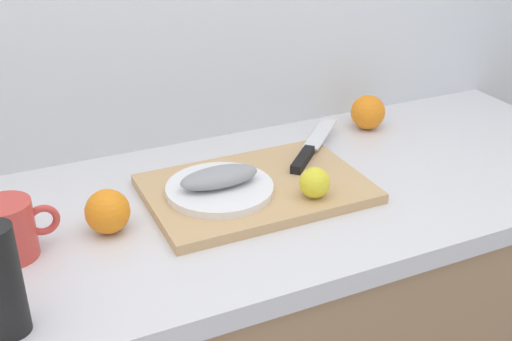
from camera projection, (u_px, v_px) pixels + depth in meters
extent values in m
cube|color=silver|center=(171.00, 224.00, 1.18)|extent=(2.00, 0.60, 0.04)
cube|color=tan|center=(256.00, 189.00, 1.24)|extent=(0.42, 0.29, 0.02)
cylinder|color=white|center=(220.00, 189.00, 1.20)|extent=(0.21, 0.21, 0.01)
ellipsoid|color=gray|center=(219.00, 177.00, 1.19)|extent=(0.15, 0.07, 0.04)
cube|color=silver|center=(320.00, 133.00, 1.44)|extent=(0.15, 0.15, 0.00)
cube|color=black|center=(303.00, 159.00, 1.32)|extent=(0.09, 0.09, 0.02)
sphere|color=yellow|center=(315.00, 183.00, 1.18)|extent=(0.06, 0.06, 0.06)
cylinder|color=#CC3F38|center=(8.00, 230.00, 1.03)|extent=(0.09, 0.09, 0.10)
torus|color=#CC3F38|center=(43.00, 220.00, 1.05)|extent=(0.06, 0.01, 0.06)
sphere|color=orange|center=(108.00, 212.00, 1.10)|extent=(0.08, 0.08, 0.08)
sphere|color=orange|center=(368.00, 112.00, 1.52)|extent=(0.08, 0.08, 0.08)
cylinder|color=black|center=(3.00, 281.00, 0.85)|extent=(0.05, 0.05, 0.17)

